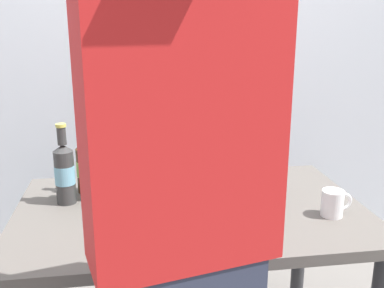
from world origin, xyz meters
TOP-DOWN VIEW (x-y plane):
  - desk at (0.00, 0.00)m, footprint 1.31×0.81m
  - laptop at (0.19, 0.11)m, footprint 0.36×0.29m
  - beer_bottle_dark at (-0.37, 0.14)m, footprint 0.06×0.06m
  - beer_bottle_green at (-0.47, 0.12)m, footprint 0.08×0.08m
  - beer_bottle_brown at (-0.27, 0.15)m, footprint 0.07×0.07m
  - beer_bottle_amber at (-0.41, 0.22)m, footprint 0.07×0.07m
  - person_figure at (-0.11, -0.62)m, footprint 0.46×0.32m
  - coffee_mug at (0.50, -0.15)m, footprint 0.11×0.08m
  - back_wall at (0.00, 0.93)m, footprint 6.00×0.10m

SIDE VIEW (x-z plane):
  - desk at x=0.00m, z-range 0.26..0.96m
  - coffee_mug at x=0.50m, z-range 0.70..0.80m
  - laptop at x=0.19m, z-range 0.64..0.87m
  - beer_bottle_dark at x=-0.37m, z-range 0.67..0.94m
  - beer_bottle_brown at x=-0.27m, z-range 0.67..0.94m
  - beer_bottle_amber at x=-0.41m, z-range 0.67..0.96m
  - beer_bottle_green at x=-0.47m, z-range 0.67..0.99m
  - person_figure at x=-0.11m, z-range 0.02..1.73m
  - back_wall at x=0.00m, z-range 0.00..2.60m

